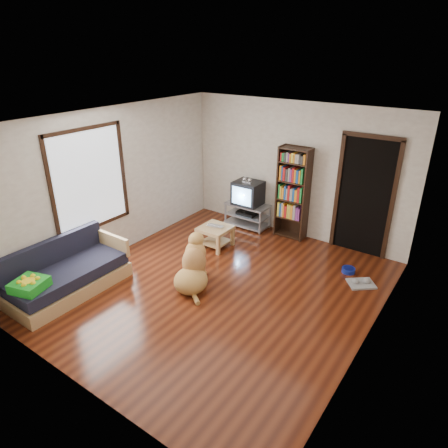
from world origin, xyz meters
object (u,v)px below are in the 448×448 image
Objects in this scene: dog at (193,268)px; dog_bowl at (348,270)px; green_cushion at (29,285)px; crt_tv at (249,192)px; tv_stand at (247,214)px; laptop at (214,227)px; bookshelf at (293,188)px; grey_rag at (361,284)px; coffee_table at (215,233)px; sofa at (69,275)px.

dog_bowl is at bearing 43.45° from dog.
green_cushion is 4.41m from crt_tv.
tv_stand reaches higher than dog_bowl.
dog is at bearing -78.76° from laptop.
grey_rag is at bearing -28.68° from bookshelf.
laptop reaches higher than dog_bowl.
green_cushion is 1.03× the size of grey_rag.
coffee_table is at bearing -127.68° from bookshelf.
green_cushion is 1.88× the size of dog_bowl.
grey_rag is at bearing -18.15° from crt_tv.
green_cushion is 0.46× the size of tv_stand.
laptop is 1.34m from dog.
tv_stand is (0.85, 4.30, -0.22)m from green_cushion.
dog is (-0.45, -2.50, -0.69)m from bookshelf.
coffee_table is at bearing 58.25° from green_cushion.
crt_tv is (0.00, 0.02, 0.47)m from tv_stand.
dog is at bearing -100.14° from bookshelf.
tv_stand is (-2.40, 0.61, 0.23)m from dog_bowl.
tv_stand is 0.47m from crt_tv.
dog_bowl is 0.23× the size of dog.
grey_rag is (2.70, 0.30, -0.40)m from laptop.
crt_tv is at bearing 90.01° from coffee_table.
bookshelf is 3.27× the size of coffee_table.
bookshelf is at bearing 51.01° from green_cushion.
grey_rag is at bearing 27.39° from green_cushion.
crt_tv is at bearing 62.17° from green_cushion.
dog_bowl is 1.87m from bookshelf.
crt_tv is (-0.00, 1.19, 0.33)m from laptop.
coffee_table reaches higher than grey_rag.
dog is (-1.89, -1.79, 0.27)m from dog_bowl.
green_cushion is 0.23× the size of bookshelf.
green_cushion is at bearing -112.29° from bookshelf.
dog_bowl is 0.55× the size of grey_rag.
green_cushion is at bearing -105.05° from coffee_table.
dog_bowl is (2.40, 0.55, -0.37)m from laptop.
coffee_table is (-0.95, -1.23, -0.72)m from bookshelf.
crt_tv is 3.81m from sofa.
sofa is at bearing 83.83° from green_cushion.
crt_tv reaches higher than dog_bowl.
tv_stand is 0.50× the size of sofa.
dog is (1.48, 1.22, 0.05)m from sofa.
bookshelf reaches higher than crt_tv.
laptop is at bearing -90.00° from crt_tv.
grey_rag is at bearing -39.81° from dog_bowl.
green_cushion reaches higher than dog_bowl.
bookshelf is at bearing 52.32° from coffee_table.
green_cushion is 3.25m from laptop.
coffee_table reaches higher than dog_bowl.
green_cushion is 4.93m from dog_bowl.
laptop is at bearing -173.56° from grey_rag.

